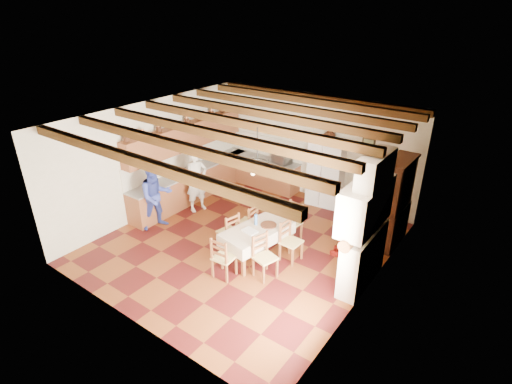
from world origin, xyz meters
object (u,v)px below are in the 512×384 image
refrigerator (327,172)px  chair_end_far (291,222)px  person_woman_red (343,223)px  chair_end_near (224,257)px  chair_right_far (291,241)px  chair_left_near (228,231)px  microwave (282,158)px  chair_right_near (265,257)px  hutch (394,202)px  person_man (197,180)px  dining_table (257,231)px  chair_left_far (247,222)px  person_woman_blue (156,196)px

refrigerator → chair_end_far: bearing=-89.5°
chair_end_far → person_woman_red: person_woman_red is taller
refrigerator → chair_end_near: bearing=-97.3°
chair_right_far → person_woman_red: (0.79, 0.87, 0.32)m
chair_left_near → microwave: bearing=-156.4°
chair_right_near → microwave: 4.29m
hutch → person_man: size_ratio=1.22×
refrigerator → person_man: (-2.63, -2.45, -0.05)m
person_woman_red → microwave: size_ratio=2.93×
dining_table → chair_end_near: bearing=-96.5°
hutch → dining_table: hutch is taller
chair_end_near → chair_end_far: size_ratio=1.00×
person_man → microwave: 2.65m
hutch → chair_right_far: hutch is taller
chair_right_near → person_woman_red: size_ratio=0.60×
chair_left_near → microwave: microwave is taller
chair_end_far → refrigerator: bearing=103.2°
chair_left_near → person_man: bearing=-106.9°
dining_table → chair_end_near: 1.02m
chair_left_far → chair_right_near: bearing=47.4°
chair_end_near → person_man: person_man is taller
chair_right_near → refrigerator: bearing=24.3°
dining_table → person_woman_blue: size_ratio=1.02×
hutch → chair_left_near: bearing=-138.2°
hutch → chair_end_far: size_ratio=2.22×
chair_end_near → person_woman_blue: bearing=-16.9°
person_woman_red → chair_left_far: bearing=-72.9°
chair_end_far → person_man: size_ratio=0.55×
dining_table → chair_left_far: 0.75m
person_man → refrigerator: bearing=-31.3°
chair_end_far → microwave: 2.82m
refrigerator → chair_end_far: (0.25, -2.27, -0.45)m
dining_table → person_woman_red: (1.48, 1.18, 0.17)m
refrigerator → hutch: size_ratio=0.87×
chair_left_far → person_woman_blue: bearing=-73.2°
chair_left_near → person_woman_red: 2.59m
refrigerator → hutch: 2.43m
dining_table → chair_right_near: (0.58, -0.52, -0.15)m
chair_end_near → dining_table: bearing=-101.0°
person_man → microwave: person_man is taller
refrigerator → hutch: bearing=-30.5°
chair_end_far → person_woman_red: (1.23, 0.14, 0.32)m
dining_table → chair_left_far: chair_left_far is taller
chair_left_near → chair_end_near: size_ratio=1.00×
hutch → chair_end_near: bearing=-123.7°
chair_left_far → chair_right_near: size_ratio=1.00×
chair_end_far → person_man: 2.91m
chair_right_near → chair_end_far: size_ratio=1.00×
hutch → chair_left_far: bearing=-144.8°
hutch → chair_end_far: bearing=-145.8°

